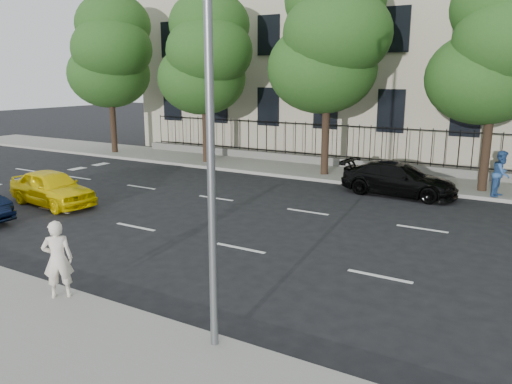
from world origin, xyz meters
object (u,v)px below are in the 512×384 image
(yellow_taxi, at_px, (52,188))
(woman_near, at_px, (58,259))
(street_light, at_px, (228,51))
(black_sedan, at_px, (399,179))

(yellow_taxi, bearing_deg, woman_near, -120.44)
(woman_near, bearing_deg, yellow_taxi, -80.39)
(street_light, xyz_separation_m, yellow_taxi, (-11.19, 4.78, -4.48))
(street_light, relative_size, black_sedan, 1.74)
(woman_near, bearing_deg, street_light, 145.50)
(yellow_taxi, relative_size, woman_near, 2.31)
(street_light, relative_size, yellow_taxi, 2.06)
(yellow_taxi, distance_m, black_sedan, 13.54)
(black_sedan, bearing_deg, street_light, -174.61)
(black_sedan, bearing_deg, yellow_taxi, 130.88)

